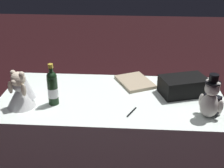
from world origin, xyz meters
name	(u,v)px	position (x,y,z in m)	size (l,w,h in m)	color
reception_table	(112,143)	(0.00, 0.00, 0.39)	(1.54, 0.75, 0.78)	white
teddy_bear_groom	(211,100)	(0.61, -0.20, 0.89)	(0.14, 0.14, 0.28)	silver
teddy_bear_bride	(21,90)	(-0.58, -0.15, 0.88)	(0.20, 0.23, 0.25)	white
champagne_bottle	(53,87)	(-0.38, -0.12, 0.90)	(0.07, 0.07, 0.28)	black
signing_pen	(132,112)	(0.14, -0.19, 0.78)	(0.06, 0.12, 0.01)	black
gift_case_black	(183,86)	(0.49, 0.08, 0.84)	(0.36, 0.28, 0.12)	black
guestbook	(135,82)	(0.16, 0.24, 0.79)	(0.22, 0.29, 0.02)	tan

